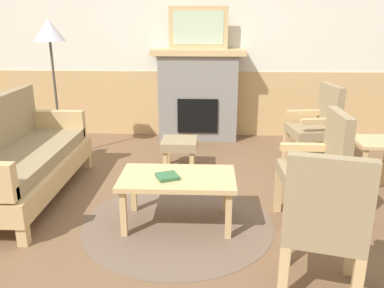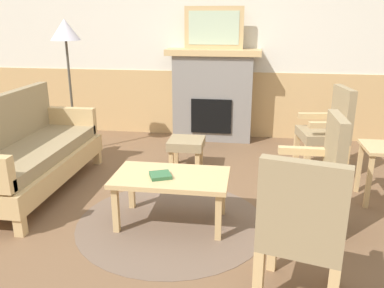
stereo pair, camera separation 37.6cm
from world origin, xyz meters
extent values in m
plane|color=brown|center=(0.00, 0.00, 0.00)|extent=(14.00, 14.00, 0.00)
cube|color=silver|center=(0.00, 2.60, 1.35)|extent=(7.20, 0.12, 2.70)
cube|color=tan|center=(0.00, 2.53, 0.47)|extent=(7.20, 0.02, 0.95)
cube|color=gray|center=(0.00, 2.35, 0.60)|extent=(1.10, 0.36, 1.20)
cube|color=black|center=(0.00, 2.16, 0.38)|extent=(0.56, 0.02, 0.48)
cube|color=tan|center=(0.00, 2.35, 1.24)|extent=(1.30, 0.44, 0.08)
cube|color=tan|center=(0.00, 2.35, 1.56)|extent=(0.80, 0.03, 0.56)
cube|color=#B2C6A8|center=(0.00, 2.33, 1.56)|extent=(0.68, 0.01, 0.44)
cube|color=tan|center=(-1.27, -0.57, 0.08)|extent=(0.08, 0.08, 0.16)
cube|color=tan|center=(-1.27, 1.11, 0.08)|extent=(0.08, 0.08, 0.16)
cube|color=tan|center=(-1.87, 1.11, 0.08)|extent=(0.08, 0.08, 0.16)
cube|color=tan|center=(-1.57, 0.27, 0.26)|extent=(0.70, 1.80, 0.20)
cube|color=#937F5B|center=(-1.57, 0.27, 0.42)|extent=(0.60, 1.70, 0.12)
cube|color=tan|center=(-1.57, 1.12, 0.53)|extent=(0.60, 0.10, 0.30)
cube|color=tan|center=(-0.52, -0.40, 0.20)|extent=(0.05, 0.05, 0.40)
cube|color=tan|center=(0.32, -0.40, 0.20)|extent=(0.05, 0.05, 0.40)
cube|color=tan|center=(-0.52, 0.04, 0.20)|extent=(0.05, 0.05, 0.40)
cube|color=tan|center=(0.32, 0.04, 0.20)|extent=(0.05, 0.05, 0.40)
cube|color=tan|center=(-0.10, -0.18, 0.42)|extent=(0.96, 0.56, 0.04)
cylinder|color=brown|center=(-0.10, -0.18, 0.00)|extent=(1.64, 1.64, 0.01)
cube|color=#33663D|center=(-0.18, -0.23, 0.46)|extent=(0.22, 0.22, 0.03)
cube|color=tan|center=(-0.33, 0.95, 0.13)|extent=(0.05, 0.05, 0.26)
cube|color=tan|center=(-0.03, 0.95, 0.13)|extent=(0.05, 0.05, 0.26)
cube|color=tan|center=(-0.33, 1.25, 0.13)|extent=(0.05, 0.05, 0.26)
cube|color=tan|center=(-0.03, 1.25, 0.13)|extent=(0.05, 0.05, 0.26)
cube|color=#937F5B|center=(-0.18, 1.10, 0.31)|extent=(0.40, 0.40, 0.10)
cube|color=tan|center=(0.80, -0.33, 0.20)|extent=(0.06, 0.06, 0.40)
cube|color=tan|center=(0.79, 0.09, 0.20)|extent=(0.06, 0.06, 0.40)
cube|color=tan|center=(1.22, -0.33, 0.20)|extent=(0.06, 0.06, 0.40)
cube|color=tan|center=(1.21, 0.09, 0.20)|extent=(0.06, 0.06, 0.40)
cube|color=#937F5B|center=(1.01, -0.12, 0.45)|extent=(0.48, 0.48, 0.10)
cube|color=#937F5B|center=(1.21, -0.12, 0.74)|extent=(0.08, 0.48, 0.48)
cube|color=tan|center=(1.01, -0.33, 0.62)|extent=(0.44, 0.07, 0.06)
cube|color=tan|center=(1.00, 0.08, 0.62)|extent=(0.44, 0.07, 0.06)
cube|color=tan|center=(1.16, 0.96, 0.20)|extent=(0.07, 0.07, 0.40)
cube|color=tan|center=(1.09, 1.37, 0.20)|extent=(0.07, 0.07, 0.40)
cube|color=tan|center=(1.58, 1.03, 0.20)|extent=(0.07, 0.07, 0.40)
cube|color=tan|center=(1.51, 1.44, 0.20)|extent=(0.07, 0.07, 0.40)
cube|color=#937F5B|center=(1.33, 1.20, 0.45)|extent=(0.55, 0.55, 0.10)
cube|color=#937F5B|center=(1.53, 1.23, 0.74)|extent=(0.16, 0.49, 0.48)
cube|color=tan|center=(1.37, 1.00, 0.62)|extent=(0.45, 0.14, 0.06)
cube|color=tan|center=(1.30, 1.40, 0.62)|extent=(0.45, 0.14, 0.06)
cube|color=tan|center=(0.73, -0.73, 0.20)|extent=(0.07, 0.07, 0.40)
cube|color=tan|center=(1.14, -0.84, 0.20)|extent=(0.07, 0.07, 0.40)
cube|color=tan|center=(0.63, -1.14, 0.20)|extent=(0.07, 0.07, 0.40)
cube|color=tan|center=(1.03, -1.24, 0.20)|extent=(0.07, 0.07, 0.40)
cube|color=#937F5B|center=(0.88, -0.99, 0.45)|extent=(0.58, 0.58, 0.10)
cube|color=#937F5B|center=(0.83, -1.18, 0.74)|extent=(0.48, 0.20, 0.48)
cube|color=tan|center=(0.68, -0.94, 0.62)|extent=(0.18, 0.44, 0.06)
cube|color=tan|center=(1.08, -1.04, 0.62)|extent=(0.18, 0.44, 0.06)
cube|color=tan|center=(1.64, 0.72, 0.26)|extent=(0.04, 0.04, 0.52)
cube|color=tan|center=(1.64, 0.36, 0.26)|extent=(0.04, 0.04, 0.52)
cube|color=tan|center=(1.82, 0.54, 0.54)|extent=(0.44, 0.44, 0.03)
cylinder|color=#332D28|center=(-1.72, 1.48, 0.01)|extent=(0.24, 0.24, 0.03)
cylinder|color=#4C473D|center=(-1.72, 1.48, 0.73)|extent=(0.03, 0.03, 1.40)
cone|color=silver|center=(-1.72, 1.48, 1.55)|extent=(0.36, 0.36, 0.25)
camera|label=1|loc=(0.15, -3.23, 1.70)|focal=37.11mm
camera|label=2|loc=(0.53, -3.19, 1.70)|focal=37.11mm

